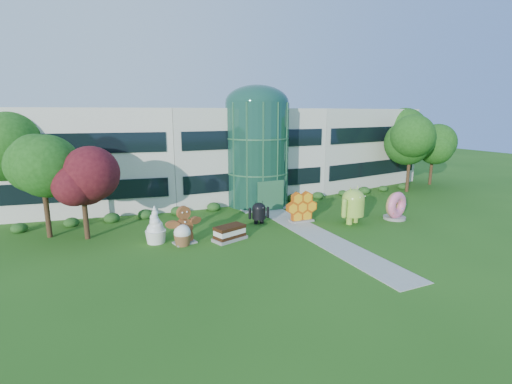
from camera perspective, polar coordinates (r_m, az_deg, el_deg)
name	(u,v)px	position (r m, az deg, el deg)	size (l,w,h in m)	color
ground	(327,240)	(27.02, 10.89, -7.33)	(140.00, 140.00, 0.00)	#215114
building	(235,151)	(41.67, -3.32, 6.28)	(46.00, 15.00, 9.30)	beige
atrium	(257,154)	(36.14, 0.14, 5.79)	(6.00, 6.00, 9.80)	#194738
walkway	(312,232)	(28.58, 8.57, -6.11)	(2.40, 20.00, 0.04)	#9E9E93
tree_red	(84,198)	(28.77, -24.98, -0.86)	(4.00, 4.00, 6.00)	#3F0C14
trees_backdrop	(253,160)	(37.13, -0.50, 4.88)	(52.00, 8.00, 8.40)	#184611
android_green	(353,203)	(31.12, 14.72, -1.69)	(2.96, 1.98, 3.36)	#96C43E
android_black	(259,211)	(30.18, 0.45, -2.99)	(1.80, 1.21, 2.05)	black
donut	(395,205)	(33.54, 20.65, -1.93)	(2.31, 1.11, 2.40)	#E65774
gingerbread	(184,225)	(26.05, -11.02, -4.95)	(2.93, 1.13, 2.70)	maroon
ice_cream_sandwich	(230,233)	(26.53, -4.07, -6.28)	(2.40, 1.20, 1.07)	black
honeycomb	(302,208)	(30.89, 7.02, -2.50)	(2.91, 1.04, 2.29)	#FFAA19
froyo	(155,224)	(26.67, -15.24, -4.83)	(1.54, 1.54, 2.64)	white
cupcake	(182,235)	(25.92, -11.27, -6.47)	(1.23, 1.23, 1.47)	white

